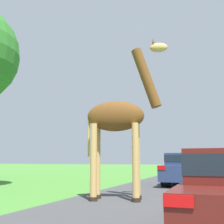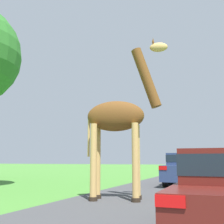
# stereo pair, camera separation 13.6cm
# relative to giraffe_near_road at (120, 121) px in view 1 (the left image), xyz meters

# --- Properties ---
(road) EXTENTS (6.68, 120.00, 0.00)m
(road) POSITION_rel_giraffe_near_road_xyz_m (1.67, 21.28, -2.36)
(road) COLOR #424244
(road) RESTS_ON ground
(giraffe_near_road) EXTENTS (2.59, 1.03, 4.98)m
(giraffe_near_road) POSITION_rel_giraffe_near_road_xyz_m (0.00, 0.00, 0.00)
(giraffe_near_road) COLOR tan
(giraffe_near_road) RESTS_ON ground
(car_queue_left) EXTENTS (1.95, 4.07, 1.41)m
(car_queue_left) POSITION_rel_giraffe_near_road_xyz_m (2.77, 18.30, -1.63)
(car_queue_left) COLOR maroon
(car_queue_left) RESTS_ON ground
(car_far_ahead) EXTENTS (1.91, 4.39, 1.50)m
(car_far_ahead) POSITION_rel_giraffe_near_road_xyz_m (1.29, 6.07, -1.58)
(car_far_ahead) COLOR navy
(car_far_ahead) RESTS_ON ground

